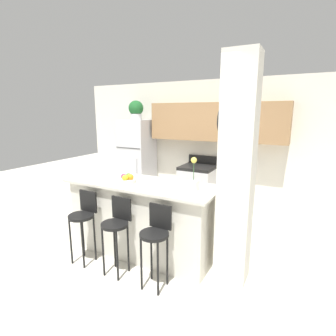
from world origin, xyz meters
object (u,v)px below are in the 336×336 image
stove_range (198,188)px  orchid_vase (193,181)px  fruit_bowl (127,179)px  bar_stool_right (156,235)px  potted_plant_on_fridge (136,110)px  refrigerator (137,161)px  bar_stool_left (83,217)px  bar_stool_mid (117,225)px

stove_range → orchid_vase: size_ratio=2.64×
fruit_bowl → bar_stool_right: bearing=-32.2°
potted_plant_on_fridge → fruit_bowl: potted_plant_on_fridge is taller
refrigerator → bar_stool_right: 3.06m
refrigerator → bar_stool_left: (0.80, -2.39, -0.27)m
bar_stool_mid → potted_plant_on_fridge: size_ratio=2.37×
refrigerator → potted_plant_on_fridge: bearing=117.2°
bar_stool_right → potted_plant_on_fridge: size_ratio=2.37×
bar_stool_left → bar_stool_mid: (0.54, 0.00, 0.00)m
stove_range → bar_stool_right: stove_range is taller
orchid_vase → fruit_bowl: (-0.92, -0.07, -0.07)m
fruit_bowl → potted_plant_on_fridge: bearing=121.2°
stove_range → fruit_bowl: fruit_bowl is taller
refrigerator → stove_range: refrigerator is taller
bar_stool_left → refrigerator: bearing=108.5°
bar_stool_left → fruit_bowl: (0.38, 0.44, 0.45)m
bar_stool_mid → fruit_bowl: (-0.16, 0.44, 0.45)m
stove_range → bar_stool_right: (0.46, -2.41, 0.15)m
stove_range → orchid_vase: bearing=-70.2°
bar_stool_right → potted_plant_on_fridge: bearing=128.2°
bar_stool_right → bar_stool_left: bearing=180.0°
bar_stool_left → potted_plant_on_fridge: 2.87m
refrigerator → potted_plant_on_fridge: potted_plant_on_fridge is taller
stove_range → fruit_bowl: 2.07m
stove_range → orchid_vase: (0.68, -1.90, 0.67)m
potted_plant_on_fridge → orchid_vase: size_ratio=0.98×
potted_plant_on_fridge → orchid_vase: potted_plant_on_fridge is taller
bar_stool_right → fruit_bowl: 0.94m
bar_stool_left → bar_stool_right: 1.08m
bar_stool_left → fruit_bowl: size_ratio=3.80×
stove_range → orchid_vase: orchid_vase is taller
bar_stool_mid → bar_stool_left: bearing=180.0°
bar_stool_mid → bar_stool_right: size_ratio=1.00×
refrigerator → bar_stool_mid: (1.34, -2.39, -0.27)m
bar_stool_left → bar_stool_right: same height
bar_stool_right → bar_stool_mid: bearing=180.0°
bar_stool_right → potted_plant_on_fridge: (-1.88, 2.39, 1.37)m
stove_range → bar_stool_mid: size_ratio=1.14×
refrigerator → fruit_bowl: size_ratio=7.20×
refrigerator → potted_plant_on_fridge: 1.10m
bar_stool_right → potted_plant_on_fridge: potted_plant_on_fridge is taller
bar_stool_left → potted_plant_on_fridge: potted_plant_on_fridge is taller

